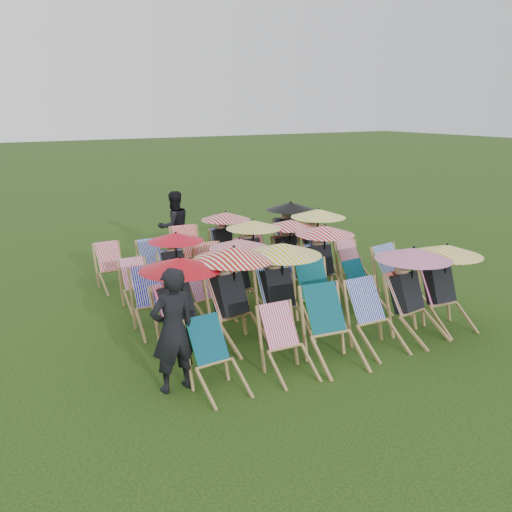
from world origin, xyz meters
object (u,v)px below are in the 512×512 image
deckchair_29 (290,230)px  person_rear (174,226)px  deckchair_5 (447,285)px  deckchair_0 (217,358)px  person_left (173,330)px

deckchair_29 → person_rear: size_ratio=0.83×
deckchair_5 → deckchair_29: size_ratio=1.00×
deckchair_29 → deckchair_0: bearing=-120.7°
deckchair_29 → person_rear: (-2.24, 1.29, 0.10)m
person_left → person_rear: size_ratio=0.99×
deckchair_0 → deckchair_29: size_ratio=0.66×
person_rear → person_left: bearing=62.0°
deckchair_29 → person_left: size_ratio=0.84×
deckchair_5 → deckchair_0: bearing=-174.4°
deckchair_5 → person_rear: (-2.11, 5.83, 0.10)m
deckchair_5 → person_left: person_left is taller
person_left → deckchair_0: bearing=141.6°
deckchair_5 → person_left: bearing=-178.4°
person_left → person_rear: 6.06m
deckchair_29 → person_left: 6.30m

